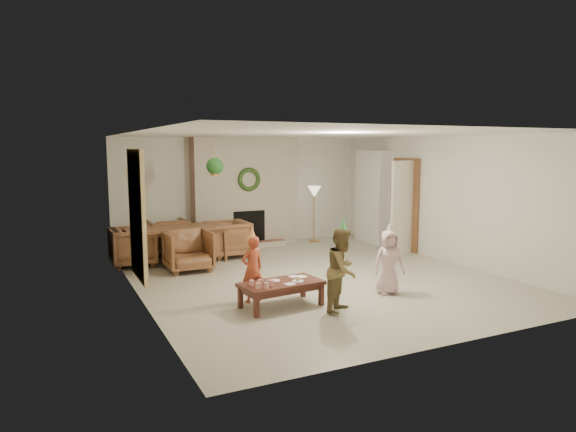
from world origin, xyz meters
TOP-DOWN VIEW (x-y plane):
  - floor at (0.00, 0.00)m, footprint 7.00×7.00m
  - ceiling at (0.00, 0.00)m, footprint 7.00×7.00m
  - wall_back at (0.00, 3.50)m, footprint 7.00×0.00m
  - wall_front at (0.00, -3.50)m, footprint 7.00×0.00m
  - wall_left at (-3.00, 0.00)m, footprint 0.00×7.00m
  - wall_right at (3.00, 0.00)m, footprint 0.00×7.00m
  - fireplace_mass at (0.00, 3.30)m, footprint 2.50×0.40m
  - fireplace_hearth at (0.00, 2.95)m, footprint 1.60×0.30m
  - fireplace_firebox at (0.00, 3.12)m, footprint 0.75×0.12m
  - fireplace_wreath at (0.00, 3.07)m, footprint 0.54×0.10m
  - floor_lamp_base at (1.65, 3.00)m, footprint 0.25×0.25m
  - floor_lamp_post at (1.65, 3.00)m, footprint 0.03×0.03m
  - floor_lamp_shade at (1.65, 3.00)m, footprint 0.32×0.32m
  - bookshelf_carcass at (2.84, 2.30)m, footprint 0.30×1.00m
  - bookshelf_shelf_a at (2.82, 2.30)m, footprint 0.30×0.92m
  - bookshelf_shelf_b at (2.82, 2.30)m, footprint 0.30×0.92m
  - bookshelf_shelf_c at (2.82, 2.30)m, footprint 0.30×0.92m
  - bookshelf_shelf_d at (2.82, 2.30)m, footprint 0.30×0.92m
  - books_row_lower at (2.80, 2.15)m, footprint 0.20×0.40m
  - books_row_mid at (2.80, 2.35)m, footprint 0.20×0.44m
  - books_row_upper at (2.80, 2.20)m, footprint 0.20×0.36m
  - door_frame at (2.96, 1.20)m, footprint 0.05×0.86m
  - door_leaf at (2.58, 0.82)m, footprint 0.77×0.32m
  - curtain_panel at (-2.96, 0.20)m, footprint 0.06×1.20m
  - dining_table at (-1.88, 2.22)m, footprint 1.95×1.10m
  - dining_chair_near at (-1.88, 1.37)m, footprint 0.81×0.84m
  - dining_chair_far at (-1.89, 3.08)m, footprint 0.81×0.84m
  - dining_chair_left at (-2.74, 2.21)m, footprint 0.84×0.81m
  - dining_chair_right at (-0.81, 2.23)m, footprint 0.84×0.81m
  - hanging_plant_cord at (-1.30, 1.50)m, footprint 0.01×0.01m
  - hanging_plant_pot at (-1.30, 1.50)m, footprint 0.16×0.16m
  - hanging_plant_foliage at (-1.30, 1.50)m, footprint 0.32×0.32m
  - coffee_table_top at (-1.24, -1.34)m, footprint 1.23×0.71m
  - coffee_table_apron at (-1.24, -1.34)m, footprint 1.13×0.61m
  - coffee_leg_fl at (-1.75, -1.63)m, footprint 0.07×0.07m
  - coffee_leg_fr at (-0.68, -1.52)m, footprint 0.07×0.07m
  - coffee_leg_bl at (-1.80, -1.16)m, footprint 0.07×0.07m
  - coffee_leg_br at (-0.74, -1.04)m, footprint 0.07×0.07m
  - cup_a at (-1.68, -1.52)m, footprint 0.07×0.07m
  - cup_b at (-1.70, -1.34)m, footprint 0.07×0.07m
  - cup_c at (-1.56, -1.55)m, footprint 0.07×0.07m
  - cup_d at (-1.58, -1.37)m, footprint 0.07×0.07m
  - cup_e at (-1.44, -1.47)m, footprint 0.07×0.07m
  - cup_f at (-1.46, -1.29)m, footprint 0.07×0.07m
  - plate_a at (-1.30, -1.23)m, footprint 0.18×0.18m
  - plate_b at (-1.01, -1.40)m, footprint 0.18×0.18m
  - plate_c at (-0.85, -1.20)m, footprint 0.18×0.18m
  - food_scoop at (-1.01, -1.40)m, footprint 0.07×0.07m
  - napkin_left at (-1.18, -1.49)m, footprint 0.15×0.15m
  - napkin_right at (-0.94, -1.14)m, footprint 0.15×0.15m
  - child_red at (-1.53, -0.94)m, footprint 0.40×0.30m
  - party_hat_red at (-1.53, -0.94)m, footprint 0.16×0.16m
  - child_plaid at (-0.55, -1.88)m, footprint 0.73×0.70m
  - party_hat_plaid at (-0.55, -1.88)m, footprint 0.17×0.17m
  - child_pink at (0.55, -1.46)m, footprint 0.55×0.42m
  - party_hat_pink at (0.55, -1.46)m, footprint 0.17×0.17m

SIDE VIEW (x-z plane):
  - floor at x=0.00m, z-range 0.00..0.00m
  - floor_lamp_base at x=1.65m, z-range 0.00..0.03m
  - fireplace_hearth at x=0.00m, z-range 0.00..0.12m
  - coffee_leg_fl at x=-1.75m, z-range 0.00..0.31m
  - coffee_leg_fr at x=-0.68m, z-range 0.00..0.31m
  - coffee_leg_bl at x=-1.80m, z-range 0.00..0.31m
  - coffee_leg_br at x=-0.74m, z-range 0.00..0.31m
  - coffee_table_apron at x=-1.24m, z-range 0.24..0.31m
  - coffee_table_top at x=-1.24m, z-range 0.31..0.36m
  - dining_table at x=-1.88m, z-range 0.00..0.68m
  - napkin_left at x=-1.18m, z-range 0.36..0.37m
  - napkin_right at x=-0.94m, z-range 0.36..0.37m
  - plate_a at x=-1.30m, z-range 0.36..0.37m
  - plate_b at x=-1.01m, z-range 0.36..0.37m
  - plate_c at x=-0.85m, z-range 0.36..0.37m
  - dining_chair_near at x=-1.88m, z-range 0.00..0.76m
  - dining_chair_far at x=-1.89m, z-range 0.00..0.76m
  - dining_chair_left at x=-2.74m, z-range 0.00..0.76m
  - dining_chair_right at x=-0.81m, z-range 0.00..0.76m
  - food_scoop at x=-1.01m, z-range 0.37..0.43m
  - cup_a at x=-1.68m, z-range 0.36..0.44m
  - cup_b at x=-1.70m, z-range 0.36..0.44m
  - cup_c at x=-1.56m, z-range 0.36..0.44m
  - cup_d at x=-1.58m, z-range 0.36..0.44m
  - cup_e at x=-1.44m, z-range 0.36..0.44m
  - cup_f at x=-1.46m, z-range 0.36..0.44m
  - fireplace_firebox at x=0.00m, z-range 0.07..0.82m
  - bookshelf_shelf_a at x=2.82m, z-range 0.43..0.47m
  - child_red at x=-1.53m, z-range 0.00..0.99m
  - child_pink at x=0.55m, z-range 0.00..1.00m
  - child_plaid at x=-0.55m, z-range 0.00..1.18m
  - books_row_lower at x=2.80m, z-range 0.47..0.71m
  - floor_lamp_post at x=1.65m, z-range 0.02..1.24m
  - bookshelf_shelf_b at x=2.82m, z-range 0.83..0.86m
  - books_row_mid at x=2.80m, z-range 0.87..1.11m
  - door_leaf at x=2.58m, z-range 0.00..2.00m
  - door_frame at x=2.96m, z-range 0.00..2.04m
  - party_hat_red at x=-1.53m, z-range 0.94..1.13m
  - party_hat_pink at x=0.55m, z-range 0.95..1.14m
  - bookshelf_carcass at x=2.84m, z-range 0.00..2.20m
  - floor_lamp_shade at x=1.65m, z-range 1.08..1.35m
  - party_hat_plaid at x=-0.55m, z-range 1.12..1.32m
  - wall_back at x=0.00m, z-range -2.25..4.75m
  - wall_front at x=0.00m, z-range -2.25..4.75m
  - wall_left at x=-3.00m, z-range -2.25..4.75m
  - wall_right at x=3.00m, z-range -2.25..4.75m
  - fireplace_mass at x=0.00m, z-range 0.00..2.50m
  - bookshelf_shelf_c at x=2.82m, z-range 1.24..1.26m
  - curtain_panel at x=-2.96m, z-range 0.25..2.25m
  - books_row_upper at x=2.80m, z-range 1.27..1.49m
  - fireplace_wreath at x=0.00m, z-range 1.28..1.82m
  - bookshelf_shelf_d at x=2.82m, z-range 1.64..1.66m
  - hanging_plant_pot at x=-1.30m, z-range 1.74..1.86m
  - hanging_plant_foliage at x=-1.30m, z-range 1.76..2.08m
  - hanging_plant_cord at x=-1.30m, z-range 1.80..2.50m
  - ceiling at x=0.00m, z-range 2.50..2.50m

